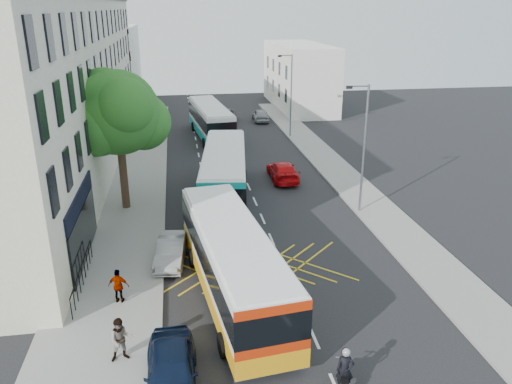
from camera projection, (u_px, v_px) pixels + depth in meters
name	position (u px, v px, depth m)	size (l,w,h in m)	color
ground	(314.00, 336.00, 19.98)	(120.00, 120.00, 0.00)	black
pavement_left	(127.00, 208.00, 32.57)	(5.00, 70.00, 0.15)	gray
pavement_right	(361.00, 194.00, 34.95)	(3.00, 70.00, 0.15)	gray
terrace_main	(55.00, 85.00, 38.21)	(8.30, 45.00, 13.50)	beige
terrace_far	(106.00, 66.00, 67.06)	(8.00, 20.00, 10.00)	silver
building_right	(299.00, 76.00, 64.64)	(6.00, 18.00, 8.00)	silver
street_tree	(117.00, 114.00, 30.37)	(6.30, 5.70, 8.80)	#382619
lamp_near	(363.00, 143.00, 30.40)	(1.45, 0.15, 8.00)	slate
lamp_far	(290.00, 91.00, 48.91)	(1.45, 0.15, 8.00)	slate
railings	(82.00, 274.00, 23.19)	(0.08, 5.60, 1.14)	black
bus_near	(233.00, 262.00, 22.17)	(4.14, 12.11, 3.34)	silver
bus_mid	(224.00, 174.00, 33.79)	(4.31, 12.38, 3.41)	silver
bus_far	(211.00, 120.00, 49.86)	(3.91, 11.95, 3.30)	silver
motorbike	(345.00, 372.00, 16.80)	(0.77, 1.99, 1.80)	black
parked_car_blue	(171.00, 371.00, 16.96)	(1.78, 4.42, 1.50)	black
parked_car_silver	(171.00, 251.00, 25.61)	(1.37, 3.93, 1.29)	#96979D
red_hatchback	(283.00, 171.00, 37.90)	(1.94, 4.78, 1.39)	red
distant_car_grey	(226.00, 116.00, 57.10)	(2.28, 4.95, 1.38)	#3D3F45
distant_car_silver	(261.00, 115.00, 57.38)	(1.69, 4.19, 1.43)	#919498
pedestrian_near	(121.00, 340.00, 18.17)	(0.84, 0.65, 1.73)	gray
pedestrian_far	(119.00, 286.00, 21.79)	(0.93, 0.39, 1.59)	gray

